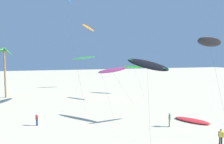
% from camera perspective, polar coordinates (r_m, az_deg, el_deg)
% --- Properties ---
extents(palm_tree_4, '(4.63, 4.89, 11.07)m').
position_cam_1_polar(palm_tree_4, '(49.97, -28.24, 3.97)').
color(palm_tree_4, olive).
rests_on(palm_tree_4, ground).
extents(flying_kite_1, '(4.89, 10.63, 14.86)m').
position_cam_1_polar(flying_kite_1, '(38.83, -6.69, 12.27)').
color(flying_kite_1, orange).
rests_on(flying_kite_1, ground).
extents(flying_kite_4, '(4.94, 7.35, 7.06)m').
position_cam_1_polar(flying_kite_4, '(49.96, 6.19, 1.45)').
color(flying_kite_4, green).
rests_on(flying_kite_4, ground).
extents(flying_kite_5, '(5.77, 7.49, 11.77)m').
position_cam_1_polar(flying_kite_5, '(29.64, 25.96, 7.70)').
color(flying_kite_5, black).
rests_on(flying_kite_5, ground).
extents(flying_kite_6, '(6.30, 11.04, 9.14)m').
position_cam_1_polar(flying_kite_6, '(28.52, 9.91, 2.10)').
color(flying_kite_6, black).
rests_on(flying_kite_6, ground).
extents(flying_kite_7, '(7.36, 9.94, 9.45)m').
position_cam_1_polar(flying_kite_7, '(59.71, -8.10, 3.96)').
color(flying_kite_7, green).
rests_on(flying_kite_7, ground).
extents(flying_kite_10, '(5.66, 12.19, 7.25)m').
position_cam_1_polar(flying_kite_10, '(42.65, -0.06, 0.49)').
color(flying_kite_10, '#EA5193').
rests_on(flying_kite_10, ground).
extents(grounded_kite_2, '(3.98, 5.00, 0.33)m').
position_cam_1_polar(grounded_kite_2, '(30.62, 21.73, -12.62)').
color(grounded_kite_2, red).
rests_on(grounded_kite_2, ground).
extents(person_foreground_walker, '(0.32, 0.46, 1.71)m').
position_cam_1_polar(person_foreground_walker, '(23.73, 28.47, -15.76)').
color(person_foreground_walker, black).
rests_on(person_foreground_walker, ground).
extents(person_near_left, '(0.39, 0.39, 1.59)m').
position_cam_1_polar(person_near_left, '(28.49, -20.50, -12.35)').
color(person_near_left, '#284CA3').
rests_on(person_near_left, ground).
extents(person_near_right, '(0.31, 0.47, 1.77)m').
position_cam_1_polar(person_near_right, '(27.32, 15.98, -12.76)').
color(person_near_right, slate).
rests_on(person_near_right, ground).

